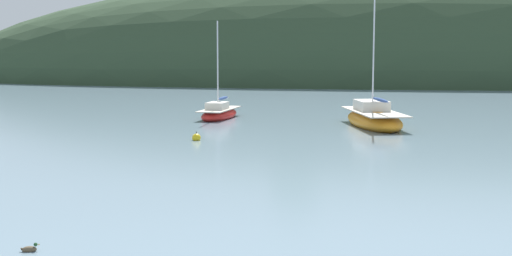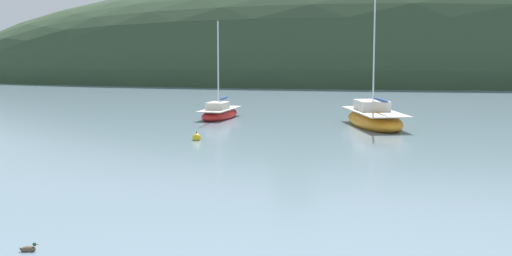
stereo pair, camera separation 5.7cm
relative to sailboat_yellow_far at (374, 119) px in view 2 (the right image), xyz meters
The scene contains 5 objects.
far_shoreline_hill 55.05m from the sailboat_yellow_far, 69.64° to the left, with size 150.00×36.00×32.52m.
sailboat_yellow_far is the anchor object (origin of this frame).
sailboat_white_near 10.40m from the sailboat_yellow_far, 160.35° to the left, with size 2.59×5.42×6.52m.
mooring_buoy_channel 11.68m from the sailboat_yellow_far, 143.26° to the right, with size 0.44×0.44×0.54m.
duck_lone_right 27.63m from the sailboat_yellow_far, 110.69° to the right, with size 0.42×0.27×0.24m.
Camera 2 is at (2.93, -9.21, 4.75)m, focal length 47.91 mm.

